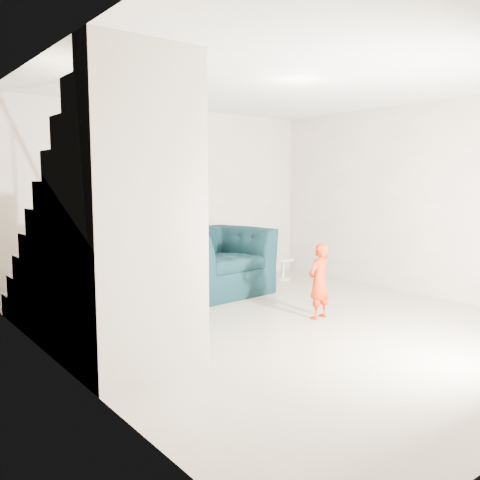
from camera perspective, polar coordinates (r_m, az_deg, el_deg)
name	(u,v)px	position (r m, az deg, el deg)	size (l,w,h in m)	color
floor	(295,326)	(5.83, 6.14, -9.53)	(5.50, 5.50, 0.00)	tan
ceiling	(298,79)	(5.70, 6.50, 17.51)	(5.50, 5.50, 0.00)	silver
back_wall	(170,199)	(7.82, -7.87, 4.61)	(5.00, 5.00, 0.00)	#B0A38F
left_wall	(69,215)	(4.27, -18.63, 2.64)	(5.50, 5.50, 0.00)	#B0A38F
right_wall	(426,200)	(7.56, 20.12, 4.20)	(5.50, 5.50, 0.00)	#B0A38F
armchair	(213,261)	(7.35, -3.03, -2.38)	(1.44, 1.25, 0.93)	black
toddler	(319,281)	(6.07, 8.87, -4.60)	(0.33, 0.21, 0.89)	#9F2405
side_table	(283,265)	(8.38, 4.84, -2.85)	(0.36, 0.36, 0.36)	silver
staircase	(103,252)	(5.00, -15.11, -1.34)	(1.02, 3.03, 3.62)	#ADA089
cushion	(204,242)	(7.54, -4.04, -0.28)	(0.43, 0.12, 0.41)	black
throw	(175,257)	(6.95, -7.35, -1.96)	(0.06, 0.55, 0.62)	black
phone	(325,253)	(6.06, 9.55, -1.46)	(0.02, 0.05, 0.10)	black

